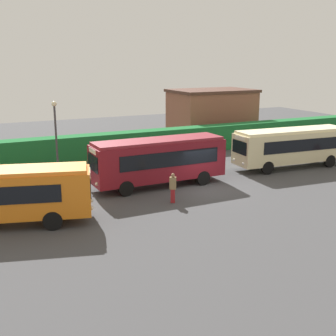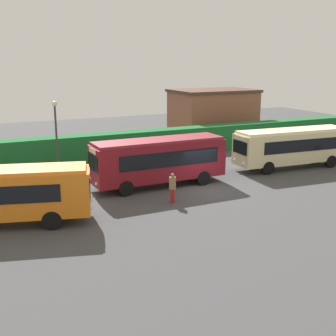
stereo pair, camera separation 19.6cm
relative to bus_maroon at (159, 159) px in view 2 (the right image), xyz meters
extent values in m
plane|color=#424244|center=(2.49, -1.96, -1.87)|extent=(77.19, 77.19, 0.00)
cube|color=black|center=(-6.03, -4.40, 0.10)|extent=(0.56, 1.88, 0.96)
cube|color=silver|center=(-6.03, -4.40, 0.78)|extent=(0.39, 1.26, 0.28)
cylinder|color=black|center=(-7.63, -2.83, -1.37)|extent=(1.04, 0.54, 1.00)
cylinder|color=black|center=(-8.21, -4.91, -1.37)|extent=(1.04, 0.54, 1.00)
sphere|color=silver|center=(-5.84, -3.78, -0.97)|extent=(0.22, 0.22, 0.22)
sphere|color=silver|center=(-6.19, -5.03, -0.97)|extent=(0.22, 0.22, 0.22)
cube|color=maroon|center=(0.01, 0.00, -0.07)|extent=(9.17, 2.55, 2.50)
cube|color=maroon|center=(0.01, 0.00, 1.28)|extent=(8.90, 2.35, 0.20)
cube|color=black|center=(0.32, -1.25, 0.23)|extent=(7.14, 0.10, 1.00)
cube|color=black|center=(0.30, 1.25, 0.23)|extent=(7.14, 0.10, 1.00)
cube|color=black|center=(-4.59, -0.04, 0.23)|extent=(0.06, 2.02, 1.05)
cube|color=silver|center=(-4.59, -0.04, 1.00)|extent=(0.05, 1.36, 0.28)
cylinder|color=black|center=(-2.82, -1.16, -1.37)|extent=(1.00, 0.29, 1.00)
cylinder|color=black|center=(-2.84, 1.11, -1.37)|extent=(1.00, 0.29, 1.00)
cylinder|color=black|center=(2.85, -1.11, -1.37)|extent=(1.00, 0.29, 1.00)
cylinder|color=black|center=(2.83, 1.16, -1.37)|extent=(1.00, 0.29, 1.00)
sphere|color=silver|center=(-4.60, -0.72, -0.97)|extent=(0.22, 0.22, 0.22)
sphere|color=silver|center=(-4.61, 0.64, -0.97)|extent=(0.22, 0.22, 0.22)
cube|color=beige|center=(11.72, 0.18, -0.14)|extent=(9.71, 3.04, 2.35)
cube|color=#F8E8B2|center=(11.72, 0.18, 1.13)|extent=(9.41, 2.83, 0.20)
cube|color=black|center=(11.94, -1.06, 0.14)|extent=(7.45, 0.54, 0.94)
cube|color=black|center=(12.10, 1.37, 0.14)|extent=(7.45, 0.54, 0.94)
cube|color=black|center=(6.93, 0.50, 0.14)|extent=(0.17, 1.97, 0.99)
cube|color=silver|center=(6.93, 0.50, 0.85)|extent=(0.13, 1.32, 0.28)
cylinder|color=black|center=(8.69, -0.73, -1.37)|extent=(1.02, 0.35, 1.00)
cylinder|color=black|center=(8.84, 1.48, -1.37)|extent=(1.02, 0.35, 1.00)
cylinder|color=black|center=(14.61, -1.12, -1.37)|extent=(1.02, 0.35, 1.00)
cylinder|color=black|center=(14.76, 1.08, -1.37)|extent=(1.02, 0.35, 1.00)
sphere|color=silver|center=(6.87, -0.16, -0.97)|extent=(0.22, 0.22, 0.22)
sphere|color=silver|center=(6.96, 1.16, -0.97)|extent=(0.22, 0.22, 0.22)
cube|color=maroon|center=(-0.75, -3.65, -1.44)|extent=(0.34, 0.34, 0.85)
cube|color=olive|center=(-0.75, -3.65, -0.64)|extent=(0.47, 0.43, 0.75)
sphere|color=#8C6647|center=(-0.75, -3.65, -0.15)|extent=(0.23, 0.23, 0.23)
cube|color=silver|center=(2.22, 2.69, -1.48)|extent=(0.38, 0.37, 0.78)
cube|color=#334C8C|center=(2.22, 2.69, -0.74)|extent=(0.53, 0.49, 0.68)
sphere|color=#8C6647|center=(2.22, 2.69, -0.29)|extent=(0.21, 0.21, 0.21)
cube|color=#1A652D|center=(2.49, 9.11, -0.71)|extent=(50.59, 1.64, 2.32)
cube|color=brown|center=(13.34, 14.97, 0.61)|extent=(8.43, 5.75, 4.95)
cube|color=#4C2D23|center=(13.34, 14.97, 3.24)|extent=(8.76, 5.98, 0.30)
cylinder|color=#38383D|center=(-5.91, 4.17, 0.79)|extent=(0.14, 0.14, 5.31)
sphere|color=beige|center=(-5.91, 4.17, 3.62)|extent=(0.36, 0.36, 0.36)
camera|label=1|loc=(-12.22, -26.47, 6.63)|focal=47.31mm
camera|label=2|loc=(-12.04, -26.56, 6.63)|focal=47.31mm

